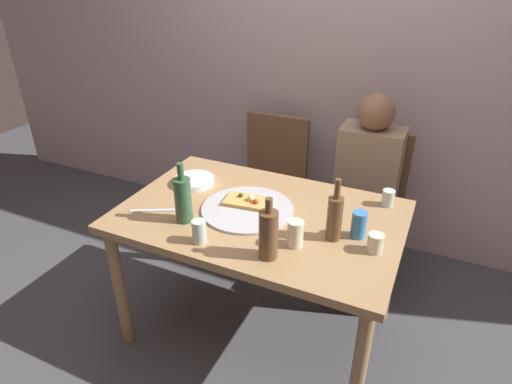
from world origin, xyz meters
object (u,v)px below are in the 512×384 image
pizza_slice_last (248,201)px  water_bottle (268,234)px  table_knife (152,210)px  chair_left (270,175)px  guest_in_sweater (364,187)px  tumbler_near (388,198)px  tumbler_far (375,243)px  pizza_tray (247,209)px  short_glass (295,234)px  chair_right (367,194)px  wine_glass (199,231)px  soda_can (359,225)px  dining_table (260,228)px  plate_stack (194,181)px  beer_bottle (183,199)px  wine_bottle (335,217)px

pizza_slice_last → water_bottle: size_ratio=0.86×
water_bottle → table_knife: water_bottle is taller
chair_left → guest_in_sweater: guest_in_sweater is taller
tumbler_near → tumbler_far: 0.41m
pizza_tray → tumbler_far: size_ratio=5.39×
tumbler_far → short_glass: size_ratio=0.69×
pizza_slice_last → chair_left: size_ratio=0.26×
guest_in_sweater → tumbler_far: bearing=104.7°
tumbler_far → chair_left: size_ratio=0.09×
pizza_slice_last → pizza_tray: bearing=-66.2°
tumbler_far → chair_right: bearing=102.4°
tumbler_far → pizza_slice_last: bearing=169.3°
wine_glass → soda_can: 0.69m
pizza_slice_last → chair_left: 0.86m
short_glass → pizza_slice_last: bearing=146.1°
wine_glass → chair_right: (0.49, 1.16, -0.29)m
chair_left → chair_right: same height
dining_table → tumbler_near: 0.65m
wine_glass → chair_right: chair_right is taller
short_glass → plate_stack: bearing=156.1°
beer_bottle → tumbler_near: beer_bottle is taller
short_glass → chair_right: chair_right is taller
pizza_tray → tumbler_far: 0.63m
short_glass → chair_right: (0.11, 1.01, -0.29)m
water_bottle → tumbler_near: bearing=59.7°
tumbler_far → wine_glass: 0.74m
tumbler_near → table_knife: bearing=-152.4°
wine_bottle → plate_stack: bearing=167.2°
tumbler_far → guest_in_sweater: guest_in_sweater is taller
pizza_tray → wine_glass: wine_glass is taller
wine_glass → table_knife: 0.37m
tumbler_near → wine_glass: (-0.68, -0.66, 0.01)m
chair_left → plate_stack: bearing=78.5°
dining_table → plate_stack: 0.48m
pizza_tray → pizza_slice_last: pizza_slice_last is taller
pizza_slice_last → wine_glass: wine_glass is taller
table_knife → pizza_slice_last: bearing=4.3°
water_bottle → beer_bottle: bearing=168.7°
wine_bottle → plate_stack: 0.85m
table_knife → chair_left: chair_left is taller
soda_can → guest_in_sweater: (-0.11, 0.69, -0.17)m
pizza_slice_last → chair_right: chair_right is taller
wine_glass → water_bottle: bearing=5.2°
beer_bottle → chair_left: beer_bottle is taller
wine_bottle → beer_bottle: bearing=-167.7°
table_knife → guest_in_sweater: bearing=19.1°
tumbler_near → chair_left: 1.02m
chair_left → pizza_tray: bearing=105.8°
wine_bottle → beer_bottle: size_ratio=0.99×
beer_bottle → wine_glass: size_ratio=2.77×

